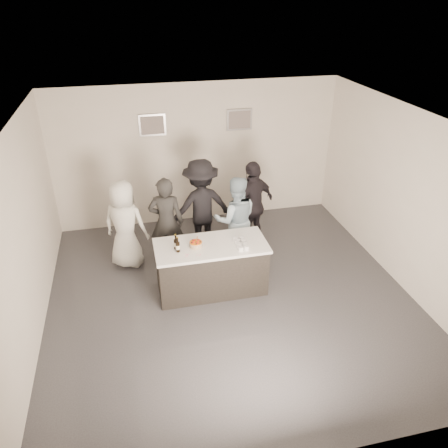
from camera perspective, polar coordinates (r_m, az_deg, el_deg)
The scene contains 19 objects.
floor at distance 7.51m, azimuth 0.87°, elevation -9.52°, with size 6.00×6.00×0.00m, color #3D3D42.
ceiling at distance 6.13m, azimuth 1.08°, elevation 13.09°, with size 6.00×6.00×0.00m, color white.
wall_back at distance 9.39m, azimuth -3.49°, elevation 9.06°, with size 6.00×0.04×3.00m, color silver.
wall_front at distance 4.41m, azimuth 10.83°, elevation -17.59°, with size 6.00×0.04×3.00m, color silver.
wall_left at distance 6.72m, azimuth -24.75°, elevation -2.15°, with size 0.04×6.00×3.00m, color silver.
wall_right at distance 7.90m, azimuth 22.63°, elevation 2.89°, with size 0.04×6.00×3.00m, color silver.
picture_left at distance 9.05m, azimuth -9.35°, elevation 12.64°, with size 0.54×0.04×0.44m, color #B2B2B7.
picture_right at distance 9.33m, azimuth 2.02°, elevation 13.48°, with size 0.54×0.04×0.44m, color #B2B2B7.
bar_counter at distance 7.44m, azimuth -1.67°, elevation -5.66°, with size 1.86×0.86×0.90m, color white.
cake at distance 7.13m, azimuth -3.70°, elevation -2.72°, with size 0.20×0.20×0.08m, color orange.
beer_bottle_a at distance 7.06m, azimuth -6.32°, elevation -2.34°, with size 0.07×0.07×0.26m, color black.
beer_bottle_b at distance 6.98m, azimuth -6.07°, elevation -2.70°, with size 0.07×0.07×0.26m, color black.
tumbler_cluster at distance 7.16m, azimuth 2.27°, elevation -2.55°, with size 0.19×0.40×0.08m, color gold.
candles at distance 6.94m, azimuth -4.11°, elevation -4.04°, with size 0.24×0.08×0.01m, color pink.
person_main_black at distance 7.99m, azimuth -7.52°, elevation 0.23°, with size 0.63×0.42×1.74m, color #262626.
person_main_blue at distance 8.07m, azimuth 1.52°, elevation 0.57°, with size 0.82×0.64×1.69m, color #9AB6CA.
person_guest_left at distance 8.11m, azimuth -12.79°, elevation -0.09°, with size 0.82×0.53×1.68m, color white.
person_guest_right at distance 8.50m, azimuth 3.80°, elevation 2.46°, with size 1.05×0.44×1.79m, color black.
person_guest_back at distance 8.37m, azimuth -3.00°, elevation 2.34°, with size 1.21×0.70×1.87m, color black.
Camera 1 is at (-1.44, -5.72, 4.65)m, focal length 35.00 mm.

